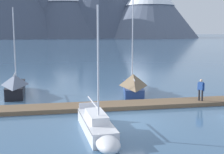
# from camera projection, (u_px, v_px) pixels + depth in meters

# --- Properties ---
(ground_plane) EXTENTS (700.00, 700.00, 0.00)m
(ground_plane) POSITION_uv_depth(u_px,v_px,m) (131.00, 123.00, 19.67)
(ground_plane) COLOR #426689
(mountain_shoulder_ridge) EXTENTS (83.11, 83.11, 53.58)m
(mountain_shoulder_ridge) POSITION_uv_depth(u_px,v_px,m) (38.00, 1.00, 241.58)
(mountain_shoulder_ridge) COLOR #424C60
(mountain_shoulder_ridge) RESTS_ON ground
(mountain_east_summit) EXTENTS (84.43, 84.43, 41.46)m
(mountain_east_summit) POSITION_uv_depth(u_px,v_px,m) (66.00, 9.00, 236.64)
(mountain_east_summit) COLOR #424C60
(mountain_east_summit) RESTS_ON ground
(mountain_north_horn) EXTENTS (70.25, 70.25, 43.76)m
(mountain_north_horn) POSITION_uv_depth(u_px,v_px,m) (150.00, 5.00, 226.70)
(mountain_north_horn) COLOR slate
(mountain_north_horn) RESTS_ON ground
(dock) EXTENTS (20.28, 2.31, 0.30)m
(dock) POSITION_uv_depth(u_px,v_px,m) (117.00, 105.00, 23.53)
(dock) COLOR brown
(dock) RESTS_ON ground
(sailboat_nearest_berth) EXTENTS (1.86, 6.51, 7.72)m
(sailboat_nearest_berth) POSITION_uv_depth(u_px,v_px,m) (16.00, 85.00, 28.08)
(sailboat_nearest_berth) COLOR black
(sailboat_nearest_berth) RESTS_ON ground
(sailboat_second_berth) EXTENTS (1.61, 6.60, 7.01)m
(sailboat_second_berth) POSITION_uv_depth(u_px,v_px,m) (98.00, 127.00, 17.18)
(sailboat_second_berth) COLOR silver
(sailboat_second_berth) RESTS_ON ground
(sailboat_mid_dock_port) EXTENTS (2.90, 7.05, 8.99)m
(sailboat_mid_dock_port) POSITION_uv_depth(u_px,v_px,m) (133.00, 83.00, 28.98)
(sailboat_mid_dock_port) COLOR navy
(sailboat_mid_dock_port) RESTS_ON ground
(person_on_dock) EXTENTS (0.40, 0.50, 1.69)m
(person_on_dock) POSITION_uv_depth(u_px,v_px,m) (201.00, 89.00, 24.26)
(person_on_dock) COLOR #232328
(person_on_dock) RESTS_ON dock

